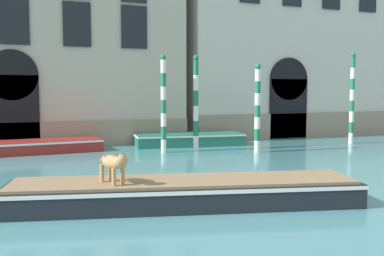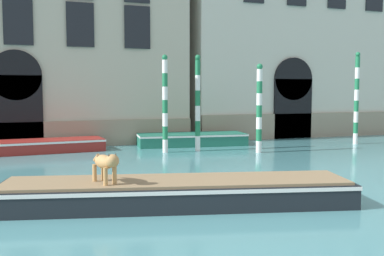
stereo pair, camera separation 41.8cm
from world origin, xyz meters
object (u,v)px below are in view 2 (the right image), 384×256
Objects in this scene: boat_foreground at (177,192)px; mooring_pole_0 at (259,108)px; mooring_pole_2 at (165,103)px; mooring_pole_3 at (198,103)px; dog_on_deck at (106,163)px; boat_moored_far at (192,139)px; mooring_pole_1 at (357,98)px; boat_moored_near_palazzo at (30,146)px.

boat_foreground is 9.03m from mooring_pole_0.
mooring_pole_2 is 0.99× the size of mooring_pole_3.
mooring_pole_0 is at bearing 64.05° from boat_foreground.
dog_on_deck reaches higher than boat_moored_far.
mooring_pole_1 is (5.66, 1.11, 0.35)m from mooring_pole_0.
mooring_pole_1 reaches higher than boat_moored_far.
boat_moored_far is at bearing 78.35° from mooring_pole_3.
boat_moored_near_palazzo is at bearing 120.67° from boat_foreground.
boat_foreground is at bearing -112.77° from mooring_pole_3.
mooring_pole_0 is 0.90× the size of mooring_pole_3.
mooring_pole_0 is at bearing -19.83° from mooring_pole_2.
boat_moored_near_palazzo is (-3.15, 9.96, -0.05)m from boat_foreground.
boat_foreground is 1.99× the size of mooring_pole_2.
mooring_pole_2 is at bearing -23.58° from boat_moored_near_palazzo.
dog_on_deck is 0.16× the size of boat_moored_near_palazzo.
boat_moored_near_palazzo is at bearing 172.33° from mooring_pole_1.
mooring_pole_0 is at bearing 115.72° from dog_on_deck.
dog_on_deck reaches higher than boat_foreground.
boat_moored_far is 1.28× the size of mooring_pole_3.
mooring_pole_3 is (-2.17, 1.30, 0.19)m from mooring_pole_0.
dog_on_deck is at bearing -136.35° from mooring_pole_0.
boat_moored_near_palazzo is 6.99m from boat_moored_far.
boat_moored_far reaches higher than boat_moored_near_palazzo.
boat_moored_far is (3.84, 10.12, -0.02)m from boat_foreground.
mooring_pole_0 is at bearing -54.95° from boat_moored_far.
mooring_pole_0 is (5.62, 6.91, 1.50)m from boat_foreground.
boat_moored_far is at bearing 164.27° from mooring_pole_1.
dog_on_deck is 9.92m from mooring_pole_0.
boat_foreground is 10.45m from boat_moored_near_palazzo.
mooring_pole_1 is 7.83m from mooring_pole_3.
mooring_pole_0 is (8.76, -3.05, 1.55)m from boat_moored_near_palazzo.
mooring_pole_3 is (4.99, 8.12, 0.99)m from dog_on_deck.
mooring_pole_1 is at bearing 103.84° from dog_on_deck.
mooring_pole_2 reaches higher than boat_moored_far.
boat_moored_near_palazzo is at bearing 171.33° from dog_on_deck.
dog_on_deck is 9.58m from mooring_pole_3.
mooring_pole_3 reaches higher than boat_moored_far.
boat_moored_far is at bearing 46.72° from mooring_pole_2.
boat_foreground reaches higher than boat_moored_far.
boat_moored_near_palazzo is 1.66× the size of mooring_pole_0.
dog_on_deck is at bearing -113.79° from mooring_pole_2.
dog_on_deck is at bearing -112.17° from boat_moored_far.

